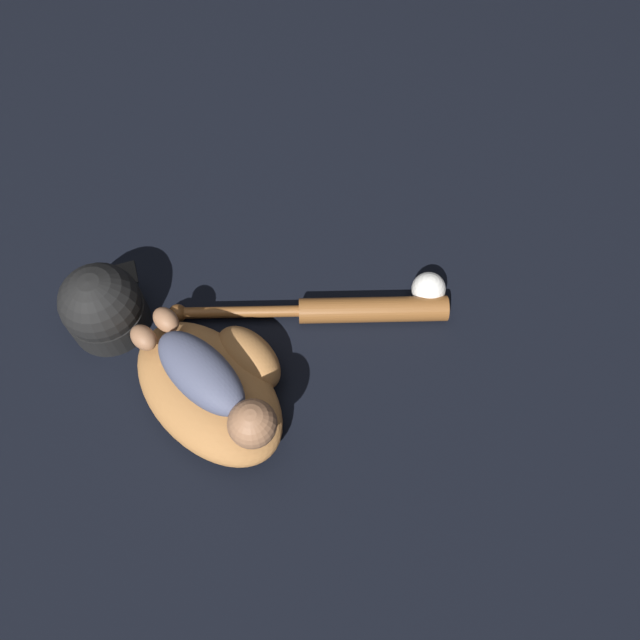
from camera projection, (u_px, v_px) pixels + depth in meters
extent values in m
plane|color=black|center=(223.00, 383.00, 1.33)|extent=(6.00, 6.00, 0.00)
ellipsoid|color=#A8703D|center=(208.00, 391.00, 1.26)|extent=(0.43, 0.35, 0.10)
ellipsoid|color=#A8703D|center=(248.00, 358.00, 1.30)|extent=(0.19, 0.16, 0.10)
ellipsoid|color=#4C516B|center=(200.00, 372.00, 1.18)|extent=(0.25, 0.17, 0.08)
sphere|color=#936647|center=(252.00, 424.00, 1.12)|extent=(0.09, 0.09, 0.09)
ellipsoid|color=#936647|center=(166.00, 320.00, 1.25)|extent=(0.07, 0.06, 0.04)
ellipsoid|color=#936647|center=(143.00, 338.00, 1.23)|extent=(0.07, 0.06, 0.04)
cylinder|color=brown|center=(373.00, 310.00, 1.38)|extent=(0.32, 0.19, 0.06)
cylinder|color=brown|center=(239.00, 312.00, 1.38)|extent=(0.25, 0.14, 0.03)
sphere|color=brown|center=(178.00, 313.00, 1.37)|extent=(0.04, 0.04, 0.04)
sphere|color=white|center=(429.00, 289.00, 1.39)|extent=(0.08, 0.08, 0.08)
cylinder|color=black|center=(108.00, 315.00, 1.37)|extent=(0.17, 0.17, 0.07)
sphere|color=black|center=(101.00, 303.00, 1.32)|extent=(0.17, 0.17, 0.17)
cube|color=black|center=(105.00, 279.00, 1.45)|extent=(0.15, 0.15, 0.01)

